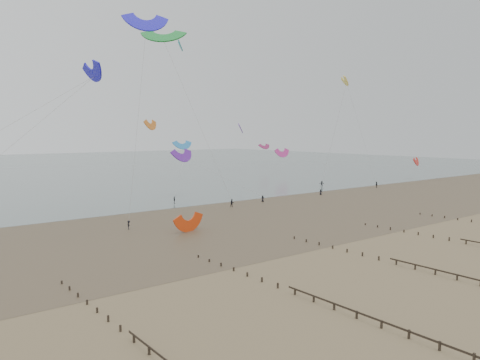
# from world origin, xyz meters

# --- Properties ---
(ground) EXTENTS (500.00, 500.00, 0.00)m
(ground) POSITION_xyz_m (0.00, 0.00, 0.00)
(ground) COLOR brown
(ground) RESTS_ON ground
(sea_and_shore) EXTENTS (500.00, 665.00, 0.03)m
(sea_and_shore) POSITION_xyz_m (-4.08, 34.40, 0.01)
(sea_and_shore) COLOR #475654
(sea_and_shore) RESTS_ON ground
(kitesurfers) EXTENTS (128.23, 25.01, 1.87)m
(kitesurfers) POSITION_xyz_m (29.74, 48.14, 0.85)
(kitesurfers) COLOR black
(kitesurfers) RESTS_ON ground
(grounded_kite) EXTENTS (7.03, 6.13, 3.29)m
(grounded_kite) POSITION_xyz_m (-6.16, 27.00, 0.00)
(grounded_kite) COLOR red
(grounded_kite) RESTS_ON ground
(kites_airborne) EXTENTS (231.95, 112.01, 43.36)m
(kites_airborne) POSITION_xyz_m (-3.10, 93.75, 19.92)
(kites_airborne) COLOR #160FE3
(kites_airborne) RESTS_ON ground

